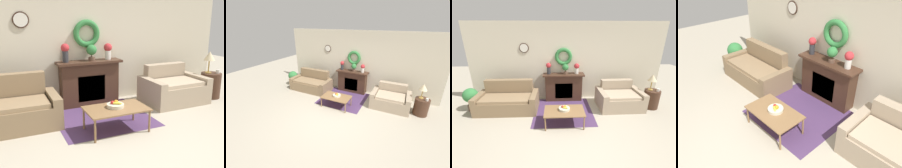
% 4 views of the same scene
% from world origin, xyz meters
% --- Properties ---
extents(ground_plane, '(16.00, 16.00, 0.00)m').
position_xyz_m(ground_plane, '(0.00, 0.00, 0.00)').
color(ground_plane, '#ADA38E').
extents(floor_rug, '(1.80, 1.75, 0.01)m').
position_xyz_m(floor_rug, '(-0.18, 1.63, 0.00)').
color(floor_rug, '#4C335B').
rests_on(floor_rug, ground_plane).
extents(wall_back, '(6.80, 0.19, 2.70)m').
position_xyz_m(wall_back, '(-0.01, 2.68, 1.36)').
color(wall_back, beige).
rests_on(wall_back, ground_plane).
extents(fireplace, '(1.42, 0.41, 0.99)m').
position_xyz_m(fireplace, '(-0.13, 2.48, 0.50)').
color(fireplace, '#42281C').
rests_on(fireplace, ground_plane).
extents(couch_left, '(1.86, 0.90, 0.91)m').
position_xyz_m(couch_left, '(-1.93, 1.82, 0.31)').
color(couch_left, '#846B4C').
rests_on(couch_left, ground_plane).
extents(loveseat_right, '(1.39, 0.99, 0.83)m').
position_xyz_m(loveseat_right, '(1.66, 1.85, 0.31)').
color(loveseat_right, tan).
rests_on(loveseat_right, ground_plane).
extents(coffee_table, '(1.06, 0.65, 0.41)m').
position_xyz_m(coffee_table, '(-0.18, 0.95, 0.38)').
color(coffee_table, olive).
rests_on(coffee_table, ground_plane).
extents(fruit_bowl, '(0.30, 0.30, 0.12)m').
position_xyz_m(fruit_bowl, '(-0.18, 0.99, 0.45)').
color(fruit_bowl, beige).
rests_on(fruit_bowl, coffee_table).
extents(side_table_by_loveseat, '(0.48, 0.48, 0.60)m').
position_xyz_m(side_table_by_loveseat, '(2.70, 1.76, 0.30)').
color(side_table_by_loveseat, '#42281C').
rests_on(side_table_by_loveseat, ground_plane).
extents(table_lamp, '(0.26, 0.26, 0.51)m').
position_xyz_m(table_lamp, '(2.64, 1.81, 0.99)').
color(table_lamp, '#B28E42').
rests_on(table_lamp, side_table_by_loveseat).
extents(mug, '(0.09, 0.09, 0.09)m').
position_xyz_m(mug, '(2.81, 1.68, 0.64)').
color(mug, silver).
rests_on(mug, side_table_by_loveseat).
extents(vase_on_mantel_left, '(0.18, 0.18, 0.39)m').
position_xyz_m(vase_on_mantel_left, '(-0.64, 2.48, 1.21)').
color(vase_on_mantel_left, '#2D2D33').
rests_on(vase_on_mantel_left, fireplace).
extents(vase_on_mantel_right, '(0.18, 0.18, 0.36)m').
position_xyz_m(vase_on_mantel_right, '(0.32, 2.48, 1.19)').
color(vase_on_mantel_right, silver).
rests_on(vase_on_mantel_right, fireplace).
extents(potted_plant_on_mantel, '(0.22, 0.22, 0.34)m').
position_xyz_m(potted_plant_on_mantel, '(-0.07, 2.46, 1.19)').
color(potted_plant_on_mantel, brown).
rests_on(potted_plant_on_mantel, fireplace).
extents(potted_plant_floor_by_couch, '(0.45, 0.45, 0.73)m').
position_xyz_m(potted_plant_floor_by_couch, '(-3.07, 1.86, 0.44)').
color(potted_plant_floor_by_couch, brown).
rests_on(potted_plant_floor_by_couch, ground_plane).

